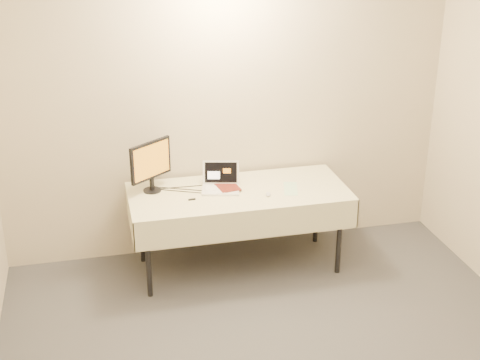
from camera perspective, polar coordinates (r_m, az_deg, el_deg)
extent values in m
cube|color=beige|center=(5.88, -1.14, 6.30)|extent=(4.00, 0.10, 2.70)
cylinder|color=black|center=(5.48, -7.84, -6.70)|extent=(0.04, 0.04, 0.69)
cylinder|color=black|center=(5.82, 8.47, -4.85)|extent=(0.04, 0.04, 0.69)
cylinder|color=black|center=(6.00, -8.44, -3.96)|extent=(0.04, 0.04, 0.69)
cylinder|color=black|center=(6.31, 6.55, -2.43)|extent=(0.04, 0.04, 0.69)
cube|color=gray|center=(5.68, -0.12, -1.18)|extent=(1.80, 0.75, 0.04)
cube|color=beige|center=(5.67, -0.12, -0.96)|extent=(1.86, 0.81, 0.01)
cube|color=beige|center=(5.38, 0.85, -3.91)|extent=(1.86, 0.01, 0.25)
cube|color=beige|center=(6.08, -0.98, -0.57)|extent=(1.86, 0.01, 0.25)
cube|color=beige|center=(5.61, -9.38, -3.03)|extent=(0.01, 0.81, 0.25)
cube|color=beige|center=(5.99, 8.55, -1.25)|extent=(0.01, 0.81, 0.25)
cube|color=silver|center=(5.67, -1.67, -0.86)|extent=(0.36, 0.28, 0.02)
cube|color=silver|center=(5.75, -1.64, 0.66)|extent=(0.32, 0.13, 0.20)
cube|color=black|center=(5.75, -1.64, 0.66)|extent=(0.28, 0.10, 0.17)
cylinder|color=black|center=(5.71, -7.50, -0.88)|extent=(0.21, 0.21, 0.01)
cube|color=black|center=(5.69, -7.53, -0.33)|extent=(0.04, 0.04, 0.11)
cube|color=black|center=(5.61, -7.64, 1.69)|extent=(0.36, 0.28, 0.32)
cube|color=orange|center=(5.61, -7.64, 1.69)|extent=(0.31, 0.23, 0.28)
imported|color=maroon|center=(5.64, -1.95, 0.26)|extent=(0.18, 0.05, 0.24)
cube|color=black|center=(5.90, -0.67, 0.30)|extent=(0.12, 0.08, 0.05)
cube|color=#FF200C|center=(5.88, -0.54, 0.23)|extent=(0.07, 0.03, 0.02)
ellipsoid|color=#B8B8BB|center=(5.59, 2.42, -1.22)|extent=(0.06, 0.09, 0.02)
cube|color=#B7E4B6|center=(5.73, 4.34, -0.73)|extent=(0.18, 0.31, 0.00)
cube|color=black|center=(5.52, -4.13, -1.66)|extent=(0.06, 0.02, 0.01)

